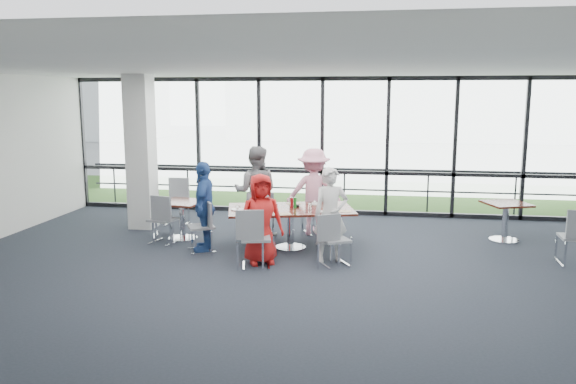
# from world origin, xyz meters

# --- Properties ---
(floor) EXTENTS (12.00, 10.00, 0.02)m
(floor) POSITION_xyz_m (0.00, 0.00, -0.01)
(floor) COLOR #212830
(floor) RESTS_ON ground
(ceiling) EXTENTS (12.00, 10.00, 0.04)m
(ceiling) POSITION_xyz_m (0.00, 0.00, 3.20)
(ceiling) COLOR silver
(ceiling) RESTS_ON ground
(wall_front) EXTENTS (12.00, 0.10, 3.20)m
(wall_front) POSITION_xyz_m (0.00, -5.00, 1.60)
(wall_front) COLOR silver
(wall_front) RESTS_ON ground
(curtain_wall_back) EXTENTS (12.00, 0.10, 3.20)m
(curtain_wall_back) POSITION_xyz_m (0.00, 5.00, 1.60)
(curtain_wall_back) COLOR white
(curtain_wall_back) RESTS_ON ground
(structural_column) EXTENTS (0.50, 0.50, 3.20)m
(structural_column) POSITION_xyz_m (-3.60, 3.00, 1.60)
(structural_column) COLOR white
(structural_column) RESTS_ON ground
(apron) EXTENTS (80.00, 70.00, 0.02)m
(apron) POSITION_xyz_m (0.00, 10.00, -0.02)
(apron) COLOR gray
(apron) RESTS_ON ground
(grass_strip) EXTENTS (80.00, 5.00, 0.01)m
(grass_strip) POSITION_xyz_m (0.00, 8.00, 0.01)
(grass_strip) COLOR #2E5A19
(grass_strip) RESTS_ON ground
(hangar_main) EXTENTS (24.00, 10.00, 6.00)m
(hangar_main) POSITION_xyz_m (4.00, 32.00, 3.00)
(hangar_main) COLOR silver
(hangar_main) RESTS_ON ground
(hangar_aux) EXTENTS (10.00, 6.00, 4.00)m
(hangar_aux) POSITION_xyz_m (-18.00, 28.00, 2.00)
(hangar_aux) COLOR silver
(hangar_aux) RESTS_ON ground
(guard_rail) EXTENTS (12.00, 0.06, 0.06)m
(guard_rail) POSITION_xyz_m (0.00, 5.60, 0.50)
(guard_rail) COLOR #2D2D33
(guard_rail) RESTS_ON ground
(main_table) EXTENTS (2.47, 1.74, 0.75)m
(main_table) POSITION_xyz_m (-0.26, 1.82, 0.65)
(main_table) COLOR black
(main_table) RESTS_ON ground
(side_table_left) EXTENTS (0.92, 0.92, 0.75)m
(side_table_left) POSITION_xyz_m (-2.44, 2.16, 0.62)
(side_table_left) COLOR black
(side_table_left) RESTS_ON ground
(side_table_right) EXTENTS (0.96, 0.96, 0.75)m
(side_table_right) POSITION_xyz_m (3.74, 3.00, 0.61)
(side_table_right) COLOR black
(side_table_right) RESTS_ON ground
(diner_near_left) EXTENTS (0.87, 0.74, 1.51)m
(diner_near_left) POSITION_xyz_m (-0.61, 0.84, 0.75)
(diner_near_left) COLOR red
(diner_near_left) RESTS_ON ground
(diner_near_right) EXTENTS (0.68, 0.57, 1.60)m
(diner_near_right) POSITION_xyz_m (0.53, 1.13, 0.80)
(diner_near_right) COLOR silver
(diner_near_right) RESTS_ON ground
(diner_far_left) EXTENTS (0.90, 0.58, 1.80)m
(diner_far_left) POSITION_xyz_m (-1.07, 2.58, 0.90)
(diner_far_left) COLOR gray
(diner_far_left) RESTS_ON ground
(diner_far_right) EXTENTS (1.19, 0.72, 1.74)m
(diner_far_right) POSITION_xyz_m (0.03, 2.95, 0.87)
(diner_far_right) COLOR #FA9FB8
(diner_far_right) RESTS_ON ground
(diner_end) EXTENTS (0.62, 1.00, 1.62)m
(diner_end) POSITION_xyz_m (-1.77, 1.47, 0.81)
(diner_end) COLOR #2B519A
(diner_end) RESTS_ON ground
(chair_main_nl) EXTENTS (0.57, 0.57, 0.96)m
(chair_main_nl) POSITION_xyz_m (-0.65, 0.62, 0.48)
(chair_main_nl) COLOR gray
(chair_main_nl) RESTS_ON ground
(chair_main_nr) EXTENTS (0.58, 0.58, 0.87)m
(chair_main_nr) POSITION_xyz_m (0.62, 0.90, 0.43)
(chair_main_nr) COLOR gray
(chair_main_nr) RESTS_ON ground
(chair_main_fl) EXTENTS (0.43, 0.43, 0.81)m
(chair_main_fl) POSITION_xyz_m (-0.98, 2.73, 0.41)
(chair_main_fl) COLOR gray
(chair_main_fl) RESTS_ON ground
(chair_main_fr) EXTENTS (0.60, 0.60, 0.92)m
(chair_main_fr) POSITION_xyz_m (0.10, 3.03, 0.46)
(chair_main_fr) COLOR gray
(chair_main_fr) RESTS_ON ground
(chair_main_end) EXTENTS (0.60, 0.60, 0.91)m
(chair_main_end) POSITION_xyz_m (-1.82, 1.38, 0.45)
(chair_main_end) COLOR gray
(chair_main_end) RESTS_ON ground
(chair_spare_la) EXTENTS (0.55, 0.55, 0.92)m
(chair_spare_la) POSITION_xyz_m (-2.70, 1.79, 0.46)
(chair_spare_la) COLOR gray
(chair_spare_la) RESTS_ON ground
(chair_spare_lb) EXTENTS (0.48, 0.48, 0.98)m
(chair_spare_lb) POSITION_xyz_m (-2.99, 3.30, 0.49)
(chair_spare_lb) COLOR gray
(chair_spare_lb) RESTS_ON ground
(chair_spare_r) EXTENTS (0.48, 0.48, 0.94)m
(chair_spare_r) POSITION_xyz_m (4.51, 1.53, 0.47)
(chair_spare_r) COLOR gray
(chair_spare_r) RESTS_ON ground
(plate_nl) EXTENTS (0.25, 0.25, 0.01)m
(plate_nl) POSITION_xyz_m (-0.75, 1.36, 0.76)
(plate_nl) COLOR white
(plate_nl) RESTS_ON main_table
(plate_nr) EXTENTS (0.27, 0.27, 0.01)m
(plate_nr) POSITION_xyz_m (0.43, 1.57, 0.76)
(plate_nr) COLOR white
(plate_nr) RESTS_ON main_table
(plate_fl) EXTENTS (0.26, 0.26, 0.01)m
(plate_fl) POSITION_xyz_m (-0.93, 2.12, 0.76)
(plate_fl) COLOR white
(plate_fl) RESTS_ON main_table
(plate_fr) EXTENTS (0.24, 0.24, 0.01)m
(plate_fr) POSITION_xyz_m (0.13, 2.29, 0.76)
(plate_fr) COLOR white
(plate_fr) RESTS_ON main_table
(plate_end) EXTENTS (0.23, 0.23, 0.01)m
(plate_end) POSITION_xyz_m (-1.18, 1.53, 0.76)
(plate_end) COLOR white
(plate_end) RESTS_ON main_table
(tumbler_a) EXTENTS (0.07, 0.07, 0.13)m
(tumbler_a) POSITION_xyz_m (-0.49, 1.54, 0.82)
(tumbler_a) COLOR white
(tumbler_a) RESTS_ON main_table
(tumbler_b) EXTENTS (0.07, 0.07, 0.14)m
(tumbler_b) POSITION_xyz_m (0.10, 1.72, 0.82)
(tumbler_b) COLOR white
(tumbler_b) RESTS_ON main_table
(tumbler_c) EXTENTS (0.07, 0.07, 0.14)m
(tumbler_c) POSITION_xyz_m (-0.31, 2.16, 0.82)
(tumbler_c) COLOR white
(tumbler_c) RESTS_ON main_table
(tumbler_d) EXTENTS (0.07, 0.07, 0.14)m
(tumbler_d) POSITION_xyz_m (-0.97, 1.51, 0.82)
(tumbler_d) COLOR white
(tumbler_d) RESTS_ON main_table
(menu_a) EXTENTS (0.34, 0.31, 0.00)m
(menu_a) POSITION_xyz_m (-0.32, 1.28, 0.75)
(menu_a) COLOR white
(menu_a) RESTS_ON main_table
(menu_b) EXTENTS (0.28, 0.20, 0.00)m
(menu_b) POSITION_xyz_m (0.70, 1.69, 0.75)
(menu_b) COLOR white
(menu_b) RESTS_ON main_table
(menu_c) EXTENTS (0.33, 0.30, 0.00)m
(menu_c) POSITION_xyz_m (-0.27, 2.27, 0.75)
(menu_c) COLOR white
(menu_c) RESTS_ON main_table
(condiment_caddy) EXTENTS (0.10, 0.07, 0.04)m
(condiment_caddy) POSITION_xyz_m (-0.17, 1.96, 0.77)
(condiment_caddy) COLOR black
(condiment_caddy) RESTS_ON main_table
(ketchup_bottle) EXTENTS (0.06, 0.06, 0.18)m
(ketchup_bottle) POSITION_xyz_m (-0.25, 1.90, 0.84)
(ketchup_bottle) COLOR maroon
(ketchup_bottle) RESTS_ON main_table
(green_bottle) EXTENTS (0.05, 0.05, 0.20)m
(green_bottle) POSITION_xyz_m (-0.18, 1.84, 0.85)
(green_bottle) COLOR #177922
(green_bottle) RESTS_ON main_table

